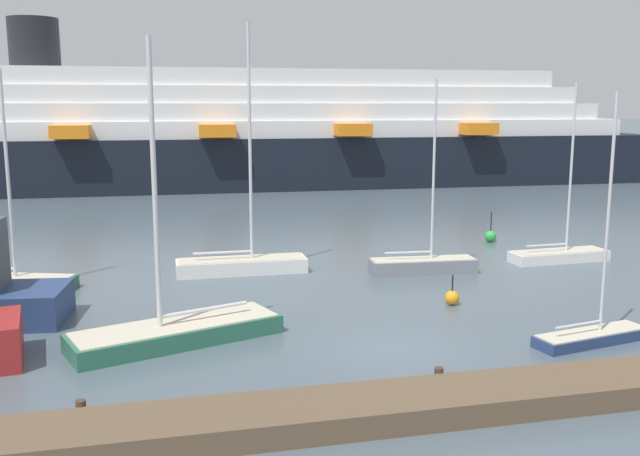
# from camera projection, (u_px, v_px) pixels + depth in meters

# --- Properties ---
(ground_plane) EXTENTS (600.00, 600.00, 0.00)m
(ground_plane) POSITION_uv_depth(u_px,v_px,m) (395.00, 350.00, 22.38)
(ground_plane) COLOR #4C5B66
(dock_pier) EXTENTS (22.92, 2.28, 0.74)m
(dock_pier) POSITION_uv_depth(u_px,v_px,m) (456.00, 400.00, 17.83)
(dock_pier) COLOR brown
(dock_pier) RESTS_ON ground_plane
(sailboat_0) EXTENTS (5.01, 1.60, 8.80)m
(sailboat_0) POSITION_uv_depth(u_px,v_px,m) (423.00, 263.00, 32.49)
(sailboat_0) COLOR gray
(sailboat_0) RESTS_ON ground_plane
(sailboat_1) EXTENTS (7.18, 4.22, 9.75)m
(sailboat_1) POSITION_uv_depth(u_px,v_px,m) (176.00, 329.00, 22.99)
(sailboat_1) COLOR #2D6B51
(sailboat_1) RESTS_ON ground_plane
(sailboat_2) EXTENTS (4.31, 1.81, 8.11)m
(sailboat_2) POSITION_uv_depth(u_px,v_px,m) (592.00, 332.00, 22.95)
(sailboat_2) COLOR navy
(sailboat_2) RESTS_ON ground_plane
(sailboat_3) EXTENTS (6.04, 3.18, 9.13)m
(sailboat_3) POSITION_uv_depth(u_px,v_px,m) (5.00, 278.00, 29.70)
(sailboat_3) COLOR #2D6B51
(sailboat_3) RESTS_ON ground_plane
(sailboat_4) EXTENTS (5.07, 1.64, 8.75)m
(sailboat_4) POSITION_uv_depth(u_px,v_px,m) (559.00, 253.00, 34.86)
(sailboat_4) COLOR white
(sailboat_4) RESTS_ON ground_plane
(sailboat_5) EXTENTS (5.99, 1.59, 11.27)m
(sailboat_5) POSITION_uv_depth(u_px,v_px,m) (242.00, 262.00, 32.44)
(sailboat_5) COLOR white
(sailboat_5) RESTS_ON ground_plane
(channel_buoy_1) EXTENTS (0.56, 0.56, 1.18)m
(channel_buoy_1) POSITION_uv_depth(u_px,v_px,m) (452.00, 298.00, 27.31)
(channel_buoy_1) COLOR orange
(channel_buoy_1) RESTS_ON ground_plane
(channel_buoy_2) EXTENTS (0.65, 0.65, 1.73)m
(channel_buoy_2) POSITION_uv_depth(u_px,v_px,m) (490.00, 236.00, 39.75)
(channel_buoy_2) COLOR green
(channel_buoy_2) RESTS_ON ground_plane
(cruise_ship) EXTENTS (85.53, 15.16, 15.09)m
(cruise_ship) POSITION_uv_depth(u_px,v_px,m) (212.00, 135.00, 65.91)
(cruise_ship) COLOR black
(cruise_ship) RESTS_ON ground_plane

